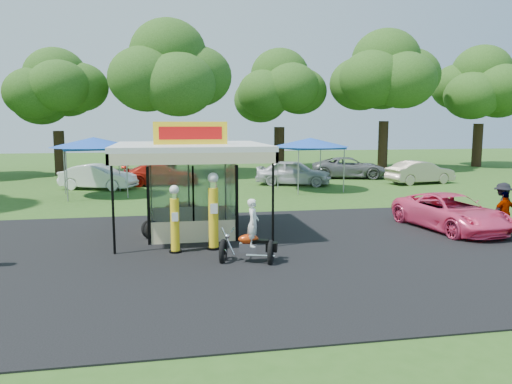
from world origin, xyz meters
The scene contains 23 objects.
ground centered at (0.00, 0.00, 0.00)m, with size 120.00×120.00×0.00m, color #2D551A.
asphalt_apron centered at (0.00, 2.00, 0.02)m, with size 20.00×14.00×0.04m, color black.
gas_station_kiosk centered at (-2.00, 4.99, 1.78)m, with size 5.40×5.40×4.18m.
gas_pump_left centered at (-2.66, 2.32, 1.06)m, with size 0.41×0.41×2.20m.
gas_pump_right centered at (-1.42, 2.51, 1.22)m, with size 0.48×0.48×2.55m.
motorcycle centered at (-0.49, 0.75, 0.78)m, with size 1.78×1.21×2.01m.
spare_tires centered at (-3.47, 4.50, 0.34)m, with size 0.86×0.81×0.70m.
kiosk_car centered at (-2.00, 7.20, 0.48)m, with size 1.13×2.82×0.96m, color yellow.
pink_sedan centered at (7.93, 3.90, 0.70)m, with size 2.33×5.06×1.41m, color #F74378.
spectator_east_a centered at (9.81, 3.44, 0.94)m, with size 1.21×0.70×1.87m, color black.
spectator_east_b centered at (9.57, 2.97, 0.80)m, with size 0.94×0.39×1.60m, color gray.
bg_car_a centered at (-7.02, 18.97, 0.78)m, with size 1.65×4.73×1.56m, color white.
bg_car_b centered at (-3.12, 20.28, 0.72)m, with size 2.03×4.98×1.45m, color red.
bg_car_c centered at (5.60, 18.80, 0.85)m, with size 2.01×4.99×1.70m, color silver.
bg_car_d centered at (10.89, 22.27, 0.79)m, with size 2.61×5.65×1.57m, color slate.
bg_car_e centered at (14.34, 17.98, 0.78)m, with size 1.65×4.72×1.56m, color #B9A68D.
tent_west centered at (-6.82, 16.03, 3.03)m, with size 4.78×4.78×3.34m.
tent_east centered at (5.92, 16.10, 2.93)m, with size 4.63×4.63×3.24m.
oak_far_b centered at (-11.09, 28.59, 6.22)m, with size 8.17×8.17×9.74m.
oak_far_c centered at (-2.40, 26.53, 7.49)m, with size 10.01×10.01×11.80m.
oak_far_d centered at (7.45, 30.97, 6.69)m, with size 8.82×8.82×10.50m.
oak_far_e centered at (16.29, 28.25, 7.63)m, with size 10.05×10.05×11.96m.
oak_far_f centered at (26.59, 29.69, 7.13)m, with size 9.22×9.22×11.10m.
Camera 1 is at (-2.97, -13.40, 4.13)m, focal length 35.00 mm.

